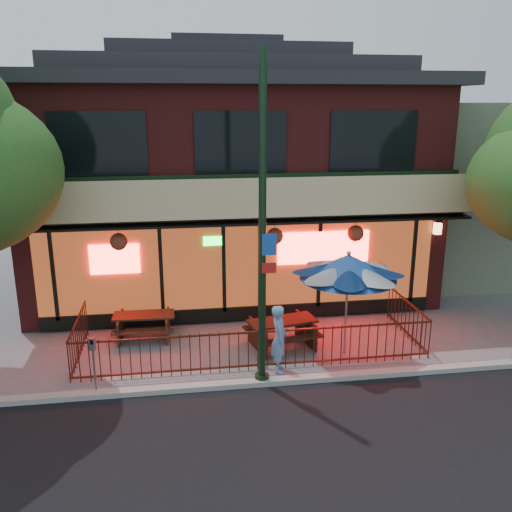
{
  "coord_description": "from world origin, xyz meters",
  "views": [
    {
      "loc": [
        -1.72,
        -11.07,
        5.96
      ],
      "look_at": [
        0.23,
        2.0,
        2.24
      ],
      "focal_mm": 38.0,
      "sensor_mm": 36.0,
      "label": 1
    }
  ],
  "objects": [
    {
      "name": "picnic_table_right",
      "position": [
        0.8,
        1.35,
        0.48
      ],
      "size": [
        1.94,
        1.63,
        0.73
      ],
      "color": "black",
      "rests_on": "ground"
    },
    {
      "name": "restaurant_building",
      "position": [
        0.0,
        7.11,
        4.13
      ],
      "size": [
        12.96,
        9.49,
        8.05
      ],
      "color": "maroon",
      "rests_on": "ground"
    },
    {
      "name": "patio_umbrella",
      "position": [
        2.25,
        0.74,
        2.25
      ],
      "size": [
        2.3,
        2.3,
        2.63
      ],
      "color": "gray",
      "rests_on": "ground"
    },
    {
      "name": "parking_meter_near",
      "position": [
        -3.56,
        -0.4,
        0.89
      ],
      "size": [
        0.14,
        0.13,
        1.31
      ],
      "color": "gray",
      "rests_on": "ground"
    },
    {
      "name": "ground",
      "position": [
        0.0,
        0.0,
        0.0
      ],
      "size": [
        80.0,
        80.0,
        0.0
      ],
      "primitive_type": "plane",
      "color": "gray",
      "rests_on": "ground"
    },
    {
      "name": "neighbor_building",
      "position": [
        9.0,
        7.7,
        3.0
      ],
      "size": [
        6.0,
        7.0,
        6.0
      ],
      "primitive_type": "cube",
      "color": "gray",
      "rests_on": "ground"
    },
    {
      "name": "street_light",
      "position": [
        0.0,
        -0.4,
        3.15
      ],
      "size": [
        0.43,
        0.32,
        7.0
      ],
      "color": "black",
      "rests_on": "ground"
    },
    {
      "name": "patio_fence",
      "position": [
        0.0,
        0.5,
        0.63
      ],
      "size": [
        8.44,
        2.62,
        1.0
      ],
      "color": "#40170D",
      "rests_on": "ground"
    },
    {
      "name": "curb",
      "position": [
        0.0,
        -0.5,
        0.06
      ],
      "size": [
        80.0,
        0.25,
        0.12
      ],
      "primitive_type": "cube",
      "color": "#999993",
      "rests_on": "ground"
    },
    {
      "name": "picnic_table_left",
      "position": [
        -2.69,
        2.4,
        0.44
      ],
      "size": [
        1.61,
        1.26,
        0.67
      ],
      "color": "#3B2515",
      "rests_on": "ground"
    },
    {
      "name": "pedestrian",
      "position": [
        0.48,
        0.1,
        0.8
      ],
      "size": [
        0.44,
        0.62,
        1.6
      ],
      "primitive_type": "imported",
      "rotation": [
        0.0,
        0.0,
        1.47
      ],
      "color": "#6598CB",
      "rests_on": "ground"
    }
  ]
}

